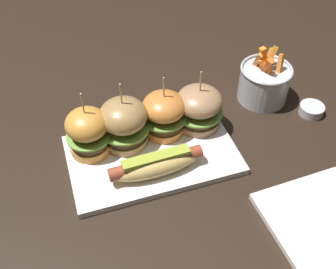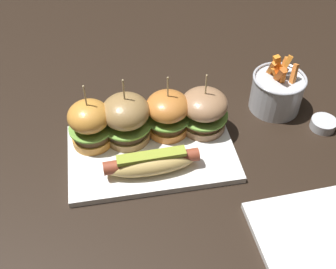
{
  "view_description": "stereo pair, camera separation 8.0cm",
  "coord_description": "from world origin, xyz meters",
  "px_view_note": "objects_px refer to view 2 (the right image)",
  "views": [
    {
      "loc": [
        -0.14,
        -0.54,
        0.62
      ],
      "look_at": [
        0.03,
        0.0,
        0.05
      ],
      "focal_mm": 44.61,
      "sensor_mm": 36.0,
      "label": 1
    },
    {
      "loc": [
        -0.07,
        -0.56,
        0.62
      ],
      "look_at": [
        0.03,
        0.0,
        0.05
      ],
      "focal_mm": 44.61,
      "sensor_mm": 36.0,
      "label": 2
    }
  ],
  "objects_px": {
    "hot_dog": "(152,162)",
    "side_plate": "(313,240)",
    "slider_center_right": "(168,113)",
    "fries_bucket": "(277,91)",
    "sauce_ramekin": "(323,124)",
    "platter_main": "(152,153)",
    "slider_far_right": "(204,110)",
    "slider_far_left": "(90,124)",
    "slider_center_left": "(126,118)"
  },
  "relations": [
    {
      "from": "platter_main",
      "to": "slider_far_right",
      "type": "height_order",
      "value": "slider_far_right"
    },
    {
      "from": "slider_center_right",
      "to": "fries_bucket",
      "type": "bearing_deg",
      "value": 10.45
    },
    {
      "from": "hot_dog",
      "to": "slider_far_right",
      "type": "relative_size",
      "value": 1.35
    },
    {
      "from": "platter_main",
      "to": "sauce_ramekin",
      "type": "height_order",
      "value": "sauce_ramekin"
    },
    {
      "from": "slider_far_left",
      "to": "side_plate",
      "type": "distance_m",
      "value": 0.45
    },
    {
      "from": "slider_center_right",
      "to": "sauce_ramekin",
      "type": "relative_size",
      "value": 2.54
    },
    {
      "from": "hot_dog",
      "to": "side_plate",
      "type": "bearing_deg",
      "value": -38.09
    },
    {
      "from": "fries_bucket",
      "to": "slider_center_left",
      "type": "bearing_deg",
      "value": -171.19
    },
    {
      "from": "slider_far_right",
      "to": "side_plate",
      "type": "relative_size",
      "value": 0.72
    },
    {
      "from": "hot_dog",
      "to": "slider_center_left",
      "type": "xyz_separation_m",
      "value": [
        -0.03,
        0.1,
        0.03
      ]
    },
    {
      "from": "slider_far_left",
      "to": "sauce_ramekin",
      "type": "height_order",
      "value": "slider_far_left"
    },
    {
      "from": "slider_far_left",
      "to": "side_plate",
      "type": "relative_size",
      "value": 0.77
    },
    {
      "from": "platter_main",
      "to": "hot_dog",
      "type": "relative_size",
      "value": 1.83
    },
    {
      "from": "fries_bucket",
      "to": "slider_far_left",
      "type": "bearing_deg",
      "value": -172.46
    },
    {
      "from": "platter_main",
      "to": "slider_far_left",
      "type": "height_order",
      "value": "slider_far_left"
    },
    {
      "from": "hot_dog",
      "to": "fries_bucket",
      "type": "relative_size",
      "value": 1.37
    },
    {
      "from": "sauce_ramekin",
      "to": "platter_main",
      "type": "bearing_deg",
      "value": -177.47
    },
    {
      "from": "platter_main",
      "to": "fries_bucket",
      "type": "height_order",
      "value": "fries_bucket"
    },
    {
      "from": "slider_center_right",
      "to": "side_plate",
      "type": "bearing_deg",
      "value": -56.5
    },
    {
      "from": "side_plate",
      "to": "hot_dog",
      "type": "bearing_deg",
      "value": 141.91
    },
    {
      "from": "slider_center_left",
      "to": "fries_bucket",
      "type": "xyz_separation_m",
      "value": [
        0.33,
        0.05,
        -0.02
      ]
    },
    {
      "from": "sauce_ramekin",
      "to": "fries_bucket",
      "type": "bearing_deg",
      "value": 133.67
    },
    {
      "from": "slider_far_left",
      "to": "slider_center_right",
      "type": "xyz_separation_m",
      "value": [
        0.15,
        0.01,
        -0.0
      ]
    },
    {
      "from": "hot_dog",
      "to": "slider_center_left",
      "type": "bearing_deg",
      "value": 109.73
    },
    {
      "from": "slider_far_left",
      "to": "sauce_ramekin",
      "type": "bearing_deg",
      "value": -3.48
    },
    {
      "from": "slider_far_left",
      "to": "sauce_ramekin",
      "type": "distance_m",
      "value": 0.49
    },
    {
      "from": "slider_far_left",
      "to": "sauce_ramekin",
      "type": "relative_size",
      "value": 2.67
    },
    {
      "from": "hot_dog",
      "to": "fries_bucket",
      "type": "xyz_separation_m",
      "value": [
        0.3,
        0.15,
        0.01
      ]
    },
    {
      "from": "side_plate",
      "to": "slider_far_left",
      "type": "bearing_deg",
      "value": 140.64
    },
    {
      "from": "side_plate",
      "to": "slider_center_right",
      "type": "bearing_deg",
      "value": 123.5
    },
    {
      "from": "hot_dog",
      "to": "slider_center_right",
      "type": "distance_m",
      "value": 0.12
    },
    {
      "from": "slider_center_left",
      "to": "slider_center_right",
      "type": "height_order",
      "value": "slider_center_left"
    },
    {
      "from": "hot_dog",
      "to": "slider_center_left",
      "type": "distance_m",
      "value": 0.11
    },
    {
      "from": "fries_bucket",
      "to": "side_plate",
      "type": "relative_size",
      "value": 0.7
    },
    {
      "from": "sauce_ramekin",
      "to": "side_plate",
      "type": "distance_m",
      "value": 0.29
    },
    {
      "from": "hot_dog",
      "to": "slider_far_left",
      "type": "bearing_deg",
      "value": 137.9
    },
    {
      "from": "slider_far_left",
      "to": "slider_center_right",
      "type": "height_order",
      "value": "slider_far_left"
    },
    {
      "from": "slider_far_right",
      "to": "slider_center_left",
      "type": "bearing_deg",
      "value": -178.92
    },
    {
      "from": "slider_far_right",
      "to": "fries_bucket",
      "type": "bearing_deg",
      "value": 15.47
    },
    {
      "from": "hot_dog",
      "to": "side_plate",
      "type": "relative_size",
      "value": 0.96
    },
    {
      "from": "hot_dog",
      "to": "slider_far_left",
      "type": "xyz_separation_m",
      "value": [
        -0.11,
        0.1,
        0.03
      ]
    },
    {
      "from": "platter_main",
      "to": "slider_far_left",
      "type": "relative_size",
      "value": 2.29
    },
    {
      "from": "fries_bucket",
      "to": "sauce_ramekin",
      "type": "relative_size",
      "value": 2.44
    },
    {
      "from": "slider_center_left",
      "to": "slider_center_right",
      "type": "bearing_deg",
      "value": 3.83
    },
    {
      "from": "hot_dog",
      "to": "sauce_ramekin",
      "type": "relative_size",
      "value": 3.36
    },
    {
      "from": "fries_bucket",
      "to": "hot_dog",
      "type": "bearing_deg",
      "value": -153.43
    },
    {
      "from": "slider_center_right",
      "to": "slider_far_left",
      "type": "bearing_deg",
      "value": -177.24
    },
    {
      "from": "slider_far_left",
      "to": "slider_far_right",
      "type": "relative_size",
      "value": 1.07
    },
    {
      "from": "slider_center_right",
      "to": "slider_center_left",
      "type": "bearing_deg",
      "value": -176.17
    },
    {
      "from": "fries_bucket",
      "to": "sauce_ramekin",
      "type": "height_order",
      "value": "fries_bucket"
    }
  ]
}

